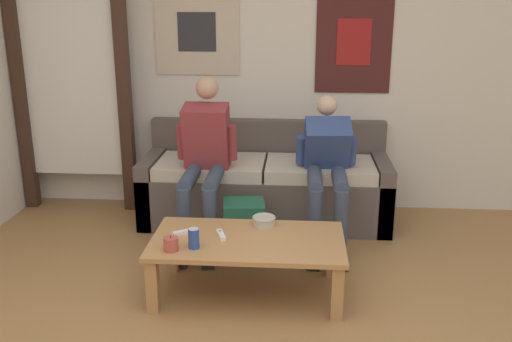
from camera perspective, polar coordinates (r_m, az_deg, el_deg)
wall_back at (r=4.92m, az=1.07°, el=10.91°), size 10.00×0.07×2.55m
door_frame at (r=5.07m, az=-18.07°, el=9.40°), size 1.00×0.10×2.15m
couch at (r=4.76m, az=0.97°, el=-1.53°), size 2.01×0.75×0.79m
coffee_table at (r=3.57m, az=-0.83°, el=-7.62°), size 1.19×0.65×0.37m
person_seated_adult at (r=4.30m, az=-5.19°, el=1.59°), size 0.47×0.86×1.22m
person_seated_teen at (r=4.30m, az=7.10°, el=0.65°), size 0.47×0.97×1.07m
backpack at (r=4.16m, az=-1.20°, el=-5.80°), size 0.32×0.32×0.39m
ceramic_bowl at (r=3.73m, az=0.80°, el=-4.95°), size 0.15×0.15×0.06m
pillar_candle at (r=3.41m, az=-8.51°, el=-7.24°), size 0.09×0.09×0.09m
drink_can_blue at (r=3.41m, az=-6.24°, el=-6.71°), size 0.07×0.07×0.12m
game_controller_near_left at (r=3.57m, az=-3.52°, el=-6.39°), size 0.08×0.15×0.03m
game_controller_near_right at (r=3.64m, az=-7.21°, el=-6.08°), size 0.14×0.11×0.03m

